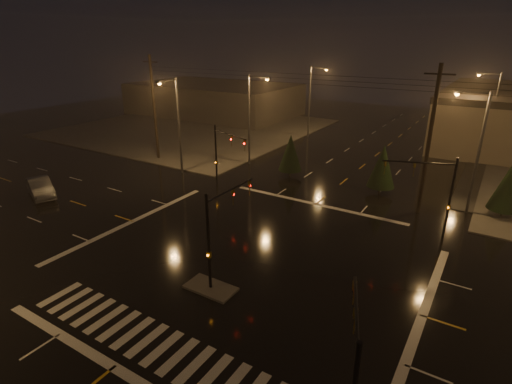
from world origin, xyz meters
TOP-DOWN VIEW (x-y plane):
  - ground at (0.00, 0.00)m, footprint 140.00×140.00m
  - sidewalk_nw at (-30.00, 30.00)m, footprint 36.00×36.00m
  - median_island at (0.00, -4.00)m, footprint 3.00×1.60m
  - crosswalk at (0.00, -9.00)m, footprint 15.00×2.60m
  - stop_bar_near at (0.00, -11.00)m, footprint 16.00×0.50m
  - stop_bar_far at (0.00, 11.00)m, footprint 16.00×0.50m
  - commercial_block at (-35.00, 42.00)m, footprint 30.00×18.00m
  - signal_mast_median at (0.00, -3.07)m, footprint 0.25×4.59m
  - signal_mast_ne at (9.50, 10.14)m, footprint 4.84×1.86m
  - signal_mast_nw at (-9.50, 10.14)m, footprint 4.84×1.86m
  - signal_mast_se at (10.23, -9.75)m, footprint 1.55×3.87m
  - streetlight_1 at (-11.18, 18.00)m, footprint 2.77×0.32m
  - streetlight_2 at (-11.18, 34.00)m, footprint 2.77×0.32m
  - streetlight_3 at (11.18, 16.00)m, footprint 2.77×0.32m
  - streetlight_4 at (11.18, 36.00)m, footprint 2.77×0.32m
  - streetlight_5 at (-16.00, 11.18)m, footprint 0.32×2.77m
  - utility_pole_0 at (-22.00, 14.00)m, footprint 2.20×0.32m
  - utility_pole_1 at (8.00, 14.00)m, footprint 2.20×0.32m
  - conifer_0 at (14.01, 16.59)m, footprint 2.53×2.53m
  - conifer_3 at (-5.44, 16.52)m, footprint 2.43×2.43m
  - conifer_4 at (4.02, 16.61)m, footprint 2.54×2.54m
  - car_crossing at (-22.38, -0.65)m, footprint 5.35×3.51m

SIDE VIEW (x-z plane):
  - ground at x=0.00m, z-range 0.00..0.00m
  - crosswalk at x=0.00m, z-range 0.00..0.01m
  - stop_bar_near at x=0.00m, z-range 0.00..0.01m
  - stop_bar_far at x=0.00m, z-range 0.00..0.01m
  - sidewalk_nw at x=-30.00m, z-range 0.00..0.12m
  - median_island at x=0.00m, z-range 0.00..0.15m
  - car_crossing at x=-22.38m, z-range 0.00..1.67m
  - conifer_3 at x=-5.44m, z-range 0.35..4.85m
  - conifer_0 at x=14.01m, z-range 0.35..5.00m
  - conifer_4 at x=4.02m, z-range 0.35..5.01m
  - commercial_block at x=-35.00m, z-range 0.00..5.60m
  - signal_mast_se at x=10.23m, z-range 0.71..6.71m
  - signal_mast_median at x=0.00m, z-range 0.75..6.75m
  - signal_mast_ne at x=9.50m, z-range 0.79..6.79m
  - signal_mast_nw at x=-9.50m, z-range 0.79..6.79m
  - streetlight_1 at x=-11.18m, z-range 0.80..10.80m
  - streetlight_2 at x=-11.18m, z-range 0.80..10.80m
  - streetlight_3 at x=11.18m, z-range 0.80..10.80m
  - streetlight_4 at x=11.18m, z-range 0.80..10.80m
  - streetlight_5 at x=-16.00m, z-range 0.80..10.80m
  - utility_pole_0 at x=-22.00m, z-range 0.13..12.13m
  - utility_pole_1 at x=8.00m, z-range 0.13..12.13m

